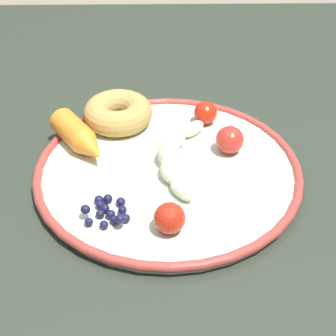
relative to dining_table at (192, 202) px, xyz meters
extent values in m
cube|color=#293025|center=(0.00, 0.00, 0.07)|extent=(1.21, 0.86, 0.03)
cube|color=#232E24|center=(0.55, -0.37, -0.30)|extent=(0.05, 0.05, 0.70)
cube|color=#232E24|center=(0.55, 0.37, -0.30)|extent=(0.05, 0.05, 0.70)
cylinder|color=silver|center=(-0.04, 0.04, 0.09)|extent=(0.34, 0.34, 0.01)
torus|color=#9E3A32|center=(-0.04, 0.04, 0.09)|extent=(0.35, 0.35, 0.01)
ellipsoid|color=beige|center=(0.04, 0.00, 0.10)|extent=(0.04, 0.04, 0.02)
ellipsoid|color=beige|center=(0.01, 0.03, 0.11)|extent=(0.05, 0.04, 0.02)
ellipsoid|color=beige|center=(-0.02, 0.04, 0.11)|extent=(0.05, 0.04, 0.03)
ellipsoid|color=beige|center=(-0.06, 0.03, 0.11)|extent=(0.05, 0.03, 0.02)
ellipsoid|color=beige|center=(-0.09, 0.02, 0.10)|extent=(0.05, 0.04, 0.02)
cylinder|color=orange|center=(0.03, 0.17, 0.11)|extent=(0.08, 0.07, 0.04)
cone|color=orange|center=(-0.02, 0.14, 0.11)|extent=(0.06, 0.06, 0.04)
torus|color=#AF8844|center=(0.07, 0.11, 0.11)|extent=(0.11, 0.11, 0.04)
sphere|color=#191638|center=(-0.13, 0.12, 0.10)|extent=(0.01, 0.01, 0.01)
sphere|color=#191638|center=(-0.14, 0.10, 0.10)|extent=(0.01, 0.01, 0.01)
sphere|color=#191638|center=(-0.12, 0.11, 0.10)|extent=(0.01, 0.01, 0.01)
sphere|color=#191638|center=(-0.11, 0.09, 0.10)|extent=(0.01, 0.01, 0.01)
sphere|color=#191638|center=(-0.13, 0.11, 0.10)|extent=(0.01, 0.01, 0.01)
sphere|color=#191638|center=(-0.14, 0.13, 0.10)|extent=(0.01, 0.01, 0.01)
sphere|color=#191638|center=(-0.14, 0.09, 0.10)|extent=(0.01, 0.01, 0.01)
sphere|color=#191638|center=(-0.10, 0.12, 0.10)|extent=(0.01, 0.01, 0.01)
sphere|color=#191638|center=(-0.10, 0.11, 0.10)|extent=(0.01, 0.01, 0.01)
sphere|color=#191638|center=(-0.15, 0.11, 0.10)|extent=(0.01, 0.01, 0.01)
sphere|color=#191638|center=(-0.11, 0.12, 0.10)|extent=(0.01, 0.01, 0.01)
sphere|color=#191638|center=(-0.12, 0.09, 0.10)|extent=(0.01, 0.01, 0.01)
sphere|color=#191638|center=(-0.13, 0.13, 0.11)|extent=(0.01, 0.01, 0.01)
sphere|color=#191638|center=(-0.15, 0.09, 0.11)|extent=(0.01, 0.01, 0.01)
sphere|color=red|center=(0.00, -0.05, 0.11)|extent=(0.04, 0.04, 0.04)
sphere|color=red|center=(-0.15, 0.04, 0.11)|extent=(0.04, 0.04, 0.04)
sphere|color=red|center=(0.07, -0.02, 0.11)|extent=(0.03, 0.03, 0.03)
camera|label=1|loc=(-0.56, 0.04, 0.50)|focal=53.57mm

